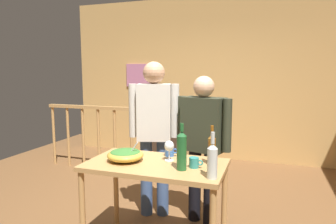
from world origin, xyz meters
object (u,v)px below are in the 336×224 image
object	(u,v)px
stair_railing	(135,134)
mug_teal	(194,163)
framed_picture	(140,75)
mug_blue	(170,151)
salad_bowl	(125,154)
flat_screen_tv	(174,120)
tv_console	(175,146)
person_standing_right	(203,138)
wine_bottle_green	(182,150)
person_standing_left	(154,127)
wine_glass	(169,147)
serving_table	(156,174)
wine_bottle_clear	(212,160)
wine_bottle_amber	(212,149)

from	to	relation	value
stair_railing	mug_teal	xyz separation A→B (m)	(1.39, -1.83, 0.22)
framed_picture	mug_blue	bearing A→B (deg)	-61.03
salad_bowl	mug_blue	size ratio (longest dim) A/B	2.58
flat_screen_tv	stair_railing	bearing A→B (deg)	-110.87
tv_console	person_standing_right	size ratio (longest dim) A/B	0.58
wine_bottle_green	person_standing_left	size ratio (longest dim) A/B	0.22
wine_glass	tv_console	bearing A→B (deg)	106.48
tv_console	flat_screen_tv	distance (m)	0.49
serving_table	person_standing_right	bearing A→B (deg)	67.62
person_standing_right	mug_teal	bearing A→B (deg)	112.61
stair_railing	mug_teal	size ratio (longest dim) A/B	21.04
tv_console	salad_bowl	bearing A→B (deg)	-81.30
flat_screen_tv	salad_bowl	world-z (taller)	salad_bowl
framed_picture	tv_console	size ratio (longest dim) A/B	0.61
tv_console	mug_blue	xyz separation A→B (m)	(0.74, -2.52, 0.62)
serving_table	wine_glass	size ratio (longest dim) A/B	6.62
framed_picture	stair_railing	distance (m)	1.59
serving_table	mug_teal	bearing A→B (deg)	-3.38
salad_bowl	wine_bottle_green	distance (m)	0.55
wine_glass	wine_bottle_clear	distance (m)	0.54
flat_screen_tv	serving_table	size ratio (longest dim) A/B	0.50
salad_bowl	mug_blue	bearing A→B (deg)	40.42
framed_picture	stair_railing	size ratio (longest dim) A/B	0.22
serving_table	stair_railing	bearing A→B (deg)	120.05
mug_blue	wine_bottle_green	bearing A→B (deg)	-57.97
wine_bottle_amber	person_standing_right	size ratio (longest dim) A/B	0.22
mug_blue	flat_screen_tv	bearing A→B (deg)	106.65
flat_screen_tv	person_standing_right	bearing A→B (deg)	-65.01
wine_bottle_clear	framed_picture	bearing A→B (deg)	121.92
stair_railing	serving_table	size ratio (longest dim) A/B	2.07
flat_screen_tv	wine_bottle_clear	xyz separation A→B (m)	(1.22, -2.94, 0.22)
tv_console	person_standing_right	distance (m)	2.41
salad_bowl	person_standing_left	bearing A→B (deg)	89.80
wine_bottle_amber	wine_bottle_green	size ratio (longest dim) A/B	0.89
wine_bottle_clear	serving_table	bearing A→B (deg)	157.38
person_standing_left	serving_table	bearing A→B (deg)	96.08
mug_teal	wine_glass	bearing A→B (deg)	155.61
framed_picture	wine_bottle_amber	world-z (taller)	framed_picture
serving_table	wine_bottle_green	bearing A→B (deg)	-22.01
wine_glass	person_standing_right	world-z (taller)	person_standing_right
wine_bottle_amber	salad_bowl	bearing A→B (deg)	-169.65
tv_console	wine_bottle_green	size ratio (longest dim) A/B	2.40
wine_bottle_amber	person_standing_left	distance (m)	0.91
framed_picture	mug_blue	distance (m)	3.27
flat_screen_tv	salad_bowl	size ratio (longest dim) A/B	1.85
flat_screen_tv	wine_bottle_green	distance (m)	3.00
stair_railing	tv_console	xyz separation A→B (m)	(0.35, 0.95, -0.39)
wine_glass	person_standing_left	size ratio (longest dim) A/B	0.11
wine_glass	mug_teal	bearing A→B (deg)	-24.39
wine_glass	person_standing_left	xyz separation A→B (m)	(-0.36, 0.56, 0.06)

